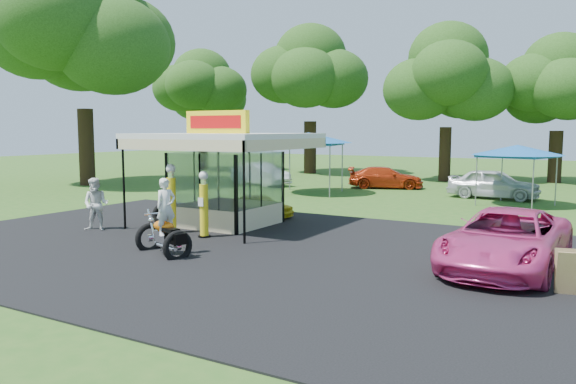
% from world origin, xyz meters
% --- Properties ---
extents(ground, '(120.00, 120.00, 0.00)m').
position_xyz_m(ground, '(0.00, 0.00, 0.00)').
color(ground, '#2B581B').
rests_on(ground, ground).
extents(asphalt_apron, '(20.00, 14.00, 0.04)m').
position_xyz_m(asphalt_apron, '(0.00, 2.00, 0.02)').
color(asphalt_apron, black).
rests_on(asphalt_apron, ground).
extents(gas_station_kiosk, '(5.40, 5.40, 4.18)m').
position_xyz_m(gas_station_kiosk, '(-2.00, 4.99, 1.78)').
color(gas_station_kiosk, white).
rests_on(gas_station_kiosk, ground).
extents(gas_pump_left, '(0.44, 0.44, 2.37)m').
position_xyz_m(gas_pump_left, '(-2.59, 2.70, 1.14)').
color(gas_pump_left, black).
rests_on(gas_pump_left, ground).
extents(gas_pump_right, '(0.41, 0.41, 2.19)m').
position_xyz_m(gas_pump_right, '(-1.17, 2.65, 1.05)').
color(gas_pump_right, black).
rests_on(gas_pump_right, ground).
extents(motorcycle, '(2.00, 1.41, 2.27)m').
position_xyz_m(motorcycle, '(-0.50, 0.10, 0.88)').
color(motorcycle, black).
rests_on(motorcycle, ground).
extents(spare_tires, '(1.01, 0.86, 0.81)m').
position_xyz_m(spare_tires, '(-4.12, 3.90, 0.40)').
color(spare_tires, black).
rests_on(spare_tires, ground).
extents(a_frame_sign, '(0.58, 0.60, 0.98)m').
position_xyz_m(a_frame_sign, '(9.53, 1.53, 0.49)').
color(a_frame_sign, '#593819').
rests_on(a_frame_sign, ground).
extents(kiosk_car, '(2.82, 1.13, 0.96)m').
position_xyz_m(kiosk_car, '(-2.00, 7.20, 0.48)').
color(kiosk_car, yellow).
rests_on(kiosk_car, ground).
extents(pink_sedan, '(2.80, 5.58, 1.52)m').
position_xyz_m(pink_sedan, '(7.98, 3.22, 0.76)').
color(pink_sedan, '#D53A84').
rests_on(pink_sedan, ground).
extents(spectator_west, '(1.11, 1.02, 1.86)m').
position_xyz_m(spectator_west, '(-5.26, 1.82, 0.93)').
color(spectator_west, white).
rests_on(spectator_west, ground).
extents(bg_car_a, '(4.58, 2.70, 1.42)m').
position_xyz_m(bg_car_a, '(-9.18, 18.32, 0.71)').
color(bg_car_a, white).
rests_on(bg_car_a, ground).
extents(bg_car_b, '(4.79, 3.25, 1.29)m').
position_xyz_m(bg_car_b, '(-1.64, 20.51, 0.64)').
color(bg_car_b, '#B72E0E').
rests_on(bg_car_b, ground).
extents(bg_car_c, '(4.57, 2.01, 1.53)m').
position_xyz_m(bg_car_c, '(4.94, 18.44, 0.77)').
color(bg_car_c, silver).
rests_on(bg_car_c, ground).
extents(tent_west, '(4.81, 4.81, 3.36)m').
position_xyz_m(tent_west, '(-4.36, 15.75, 3.04)').
color(tent_west, gray).
rests_on(tent_west, ground).
extents(tent_east, '(4.04, 4.04, 2.82)m').
position_xyz_m(tent_east, '(6.33, 16.17, 2.55)').
color(tent_east, gray).
rests_on(tent_east, ground).
extents(oak_far_a, '(8.62, 8.62, 10.21)m').
position_xyz_m(oak_far_a, '(-21.04, 27.29, 6.50)').
color(oak_far_a, black).
rests_on(oak_far_a, ground).
extents(oak_far_b, '(9.71, 9.71, 11.58)m').
position_xyz_m(oak_far_b, '(-11.10, 28.61, 7.39)').
color(oak_far_b, black).
rests_on(oak_far_b, ground).
extents(oak_far_c, '(8.86, 8.86, 10.44)m').
position_xyz_m(oak_far_c, '(0.18, 26.98, 6.63)').
color(oak_far_c, black).
rests_on(oak_far_c, ground).
extents(oak_far_d, '(8.04, 8.04, 9.58)m').
position_xyz_m(oak_far_d, '(6.79, 29.65, 6.10)').
color(oak_far_d, black).
rests_on(oak_far_d, ground).
extents(oak_near, '(12.38, 12.38, 14.26)m').
position_xyz_m(oak_near, '(-18.79, 12.86, 8.93)').
color(oak_near, black).
rests_on(oak_near, ground).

